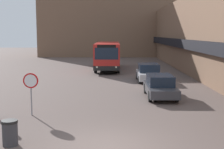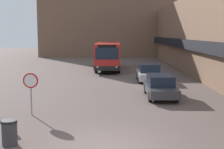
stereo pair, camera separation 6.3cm
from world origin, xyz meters
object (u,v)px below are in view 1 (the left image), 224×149
(parked_car_middle, at_px, (149,72))
(parked_car_front, at_px, (160,86))
(city_bus, at_px, (108,55))
(stop_sign, at_px, (31,85))
(trash_bin, at_px, (10,133))

(parked_car_middle, bearing_deg, parked_car_front, -90.00)
(parked_car_middle, bearing_deg, city_bus, 112.99)
(city_bus, distance_m, parked_car_front, 16.02)
(parked_car_middle, xyz_separation_m, stop_sign, (-7.13, -11.36, 0.80))
(city_bus, bearing_deg, parked_car_middle, -67.01)
(parked_car_front, height_order, parked_car_middle, parked_car_middle)
(trash_bin, bearing_deg, parked_car_front, 52.34)
(city_bus, height_order, trash_bin, city_bus)
(city_bus, distance_m, parked_car_middle, 9.54)
(stop_sign, bearing_deg, city_bus, 80.34)
(city_bus, bearing_deg, trash_bin, -97.24)
(city_bus, height_order, parked_car_middle, city_bus)
(parked_car_front, bearing_deg, city_bus, 103.42)
(city_bus, distance_m, trash_bin, 24.59)
(parked_car_front, xyz_separation_m, trash_bin, (-6.80, -8.81, -0.25))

